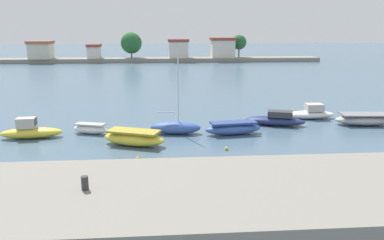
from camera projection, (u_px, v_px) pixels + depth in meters
name	position (u px, v px, depth m)	size (l,w,h in m)	color
ground_plane	(43.00, 188.00, 22.32)	(400.00, 400.00, 0.00)	#476075
mooring_bollard	(85.00, 183.00, 16.06)	(0.30, 0.30, 0.59)	#2D2D33
moored_boat_1	(31.00, 131.00, 32.25)	(5.13, 1.93, 1.75)	yellow
moored_boat_2	(91.00, 129.00, 33.64)	(3.39, 1.96, 0.90)	white
moored_boat_3	(134.00, 138.00, 30.31)	(5.37, 3.54, 1.20)	yellow
moored_boat_4	(176.00, 127.00, 33.58)	(4.54, 2.09, 6.68)	#3856A8
moored_boat_5	(233.00, 128.00, 33.39)	(5.11, 2.11, 1.12)	#3856A8
moored_boat_6	(276.00, 120.00, 36.52)	(5.82, 3.39, 1.38)	navy
moored_boat_7	(311.00, 113.00, 39.16)	(5.03, 1.81, 1.51)	white
moored_boat_8	(364.00, 119.00, 36.64)	(5.65, 2.65, 1.08)	#9E9EA3
mooring_buoy_1	(138.00, 159.00, 26.78)	(0.31, 0.31, 0.31)	orange
mooring_buoy_3	(227.00, 148.00, 29.19)	(0.27, 0.27, 0.27)	yellow
distant_shoreline	(142.00, 53.00, 101.65)	(97.95, 7.53, 7.67)	gray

